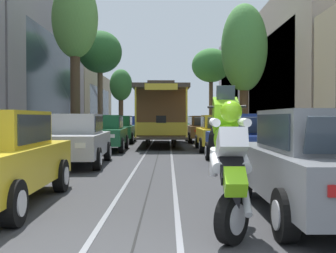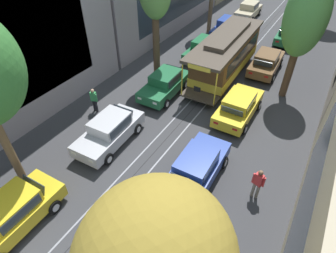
{
  "view_description": "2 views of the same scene",
  "coord_description": "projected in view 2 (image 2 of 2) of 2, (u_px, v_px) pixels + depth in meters",
  "views": [
    {
      "loc": [
        0.39,
        -3.48,
        1.46
      ],
      "look_at": [
        0.39,
        14.58,
        1.09
      ],
      "focal_mm": 44.8,
      "sensor_mm": 36.0,
      "label": 1
    },
    {
      "loc": [
        6.11,
        1.18,
        10.79
      ],
      "look_at": [
        0.0,
        11.41,
        0.77
      ],
      "focal_mm": 30.28,
      "sensor_mm": 36.0,
      "label": 2
    }
  ],
  "objects": [
    {
      "name": "parked_car_green_fourth_left",
      "position": [
        203.0,
        49.0,
        23.08
      ],
      "size": [
        2.05,
        4.38,
        1.58
      ],
      "color": "#1E6038",
      "rests_on": "ground"
    },
    {
      "name": "parked_car_green_fifth_right",
      "position": [
        289.0,
        34.0,
        25.46
      ],
      "size": [
        2.11,
        4.41,
        1.58
      ],
      "color": "#1E6038",
      "rests_on": "ground"
    },
    {
      "name": "parked_car_blue_second_right",
      "position": [
        197.0,
        167.0,
        13.25
      ],
      "size": [
        2.06,
        4.39,
        1.58
      ],
      "color": "#233D93",
      "rests_on": "ground"
    },
    {
      "name": "pedestrian_crossing_far",
      "position": [
        94.0,
        99.0,
        17.36
      ],
      "size": [
        0.55,
        0.35,
        1.62
      ],
      "color": "black",
      "rests_on": "ground"
    },
    {
      "name": "pedestrian_on_left_pavement",
      "position": [
        258.0,
        183.0,
        12.34
      ],
      "size": [
        0.55,
        0.31,
        1.72
      ],
      "color": "slate",
      "rests_on": "ground"
    },
    {
      "name": "parked_car_brown_fourth_right",
      "position": [
        266.0,
        62.0,
        21.3
      ],
      "size": [
        2.08,
        4.4,
        1.58
      ],
      "color": "brown",
      "rests_on": "ground"
    },
    {
      "name": "ground_plane",
      "position": [
        234.0,
        63.0,
        22.87
      ],
      "size": [
        160.0,
        160.0,
        0.0
      ],
      "primitive_type": "plane",
      "color": "#38383A"
    },
    {
      "name": "parked_car_green_mid_left",
      "position": [
        165.0,
        84.0,
        18.92
      ],
      "size": [
        2.08,
        4.4,
        1.58
      ],
      "color": "#1E6038",
      "rests_on": "ground"
    },
    {
      "name": "parked_car_yellow_sixth_right",
      "position": [
        301.0,
        14.0,
        29.5
      ],
      "size": [
        2.11,
        4.41,
        1.58
      ],
      "color": "gold",
      "rests_on": "ground"
    },
    {
      "name": "parked_car_yellow_near_left",
      "position": [
        11.0,
        215.0,
        11.32
      ],
      "size": [
        2.06,
        4.39,
        1.58
      ],
      "color": "gold",
      "rests_on": "ground"
    },
    {
      "name": "parked_car_beige_sixth_left",
      "position": [
        249.0,
        10.0,
        30.48
      ],
      "size": [
        2.03,
        4.37,
        1.58
      ],
      "color": "#C1B28E",
      "rests_on": "ground"
    },
    {
      "name": "pedestrian_on_right_pavement",
      "position": [
        157.0,
        39.0,
        24.11
      ],
      "size": [
        0.55,
        0.42,
        1.7
      ],
      "color": "#282D38",
      "rests_on": "ground"
    },
    {
      "name": "parked_car_blue_fifth_left",
      "position": [
        227.0,
        27.0,
        26.7
      ],
      "size": [
        2.1,
        4.4,
        1.58
      ],
      "color": "#233D93",
      "rests_on": "ground"
    },
    {
      "name": "parked_car_silver_second_left",
      "position": [
        110.0,
        131.0,
        15.25
      ],
      "size": [
        2.11,
        4.41,
        1.58
      ],
      "color": "#B7B7BC",
      "rests_on": "ground"
    },
    {
      "name": "cable_car_trolley",
      "position": [
        226.0,
        55.0,
        20.34
      ],
      "size": [
        2.73,
        9.16,
        3.28
      ],
      "color": "brown",
      "rests_on": "ground"
    },
    {
      "name": "parked_car_yellow_mid_right",
      "position": [
        239.0,
        106.0,
        16.98
      ],
      "size": [
        2.0,
        4.36,
        1.58
      ],
      "color": "gold",
      "rests_on": "ground"
    },
    {
      "name": "trolley_track_rails",
      "position": [
        248.0,
        47.0,
        25.13
      ],
      "size": [
        1.14,
        62.43,
        0.01
      ],
      "color": "gray",
      "rests_on": "ground"
    },
    {
      "name": "street_tree_kerb_right_second",
      "position": [
        306.0,
        19.0,
        16.06
      ],
      "size": [
        2.46,
        2.56,
        7.6
      ],
      "color": "#4C3826",
      "rests_on": "ground"
    }
  ]
}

